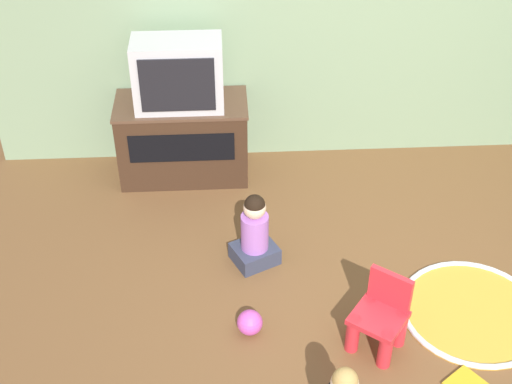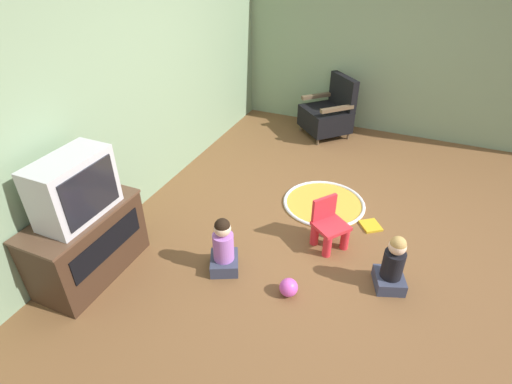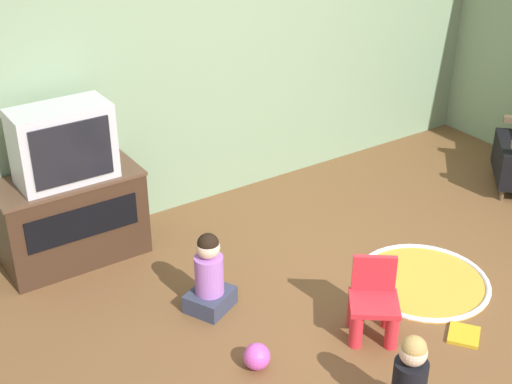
{
  "view_description": "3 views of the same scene",
  "coord_description": "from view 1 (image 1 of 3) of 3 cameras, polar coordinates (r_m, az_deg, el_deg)",
  "views": [
    {
      "loc": [
        -1.18,
        -2.95,
        3.4
      ],
      "look_at": [
        -0.97,
        0.71,
        0.6
      ],
      "focal_mm": 50.0,
      "sensor_mm": 36.0,
      "label": 1
    },
    {
      "loc": [
        -3.35,
        -0.63,
        2.63
      ],
      "look_at": [
        -0.61,
        0.55,
        0.66
      ],
      "focal_mm": 28.0,
      "sensor_mm": 36.0,
      "label": 2
    },
    {
      "loc": [
        -2.84,
        -2.62,
        2.88
      ],
      "look_at": [
        -0.75,
        0.51,
        0.88
      ],
      "focal_mm": 50.0,
      "sensor_mm": 36.0,
      "label": 3
    }
  ],
  "objects": [
    {
      "name": "television",
      "position": [
        5.32,
        -6.25,
        9.36
      ],
      "size": [
        0.66,
        0.35,
        0.53
      ],
      "color": "#B7B7BC",
      "rests_on": "tv_cabinet"
    },
    {
      "name": "child_watching_center",
      "position": [
        4.84,
        -0.1,
        -3.36
      ],
      "size": [
        0.37,
        0.35,
        0.56
      ],
      "rotation": [
        0.0,
        0.0,
        0.45
      ],
      "color": "#33384C",
      "rests_on": "ground_plane"
    },
    {
      "name": "yellow_kid_chair",
      "position": [
        4.39,
        9.84,
        -10.07
      ],
      "size": [
        0.41,
        0.41,
        0.5
      ],
      "rotation": [
        0.0,
        0.0,
        -0.65
      ],
      "color": "red",
      "rests_on": "ground_plane"
    },
    {
      "name": "ground_plane",
      "position": [
        4.65,
        12.79,
        -10.84
      ],
      "size": [
        30.0,
        30.0,
        0.0
      ],
      "primitive_type": "plane",
      "color": "brown"
    },
    {
      "name": "tv_cabinet",
      "position": [
        5.65,
        -5.85,
        4.34
      ],
      "size": [
        1.02,
        0.5,
        0.66
      ],
      "color": "#382316",
      "rests_on": "ground_plane"
    },
    {
      "name": "wall_back",
      "position": [
        5.6,
        8.41,
        14.46
      ],
      "size": [
        5.79,
        0.12,
        2.51
      ],
      "color": "gray",
      "rests_on": "ground_plane"
    },
    {
      "name": "play_mat",
      "position": [
        4.85,
        16.93,
        -9.14
      ],
      "size": [
        0.93,
        0.93,
        0.04
      ],
      "color": "gold",
      "rests_on": "ground_plane"
    },
    {
      "name": "toy_ball",
      "position": [
        4.49,
        -0.5,
        -10.4
      ],
      "size": [
        0.16,
        0.16,
        0.16
      ],
      "color": "#CC4CB2",
      "rests_on": "ground_plane"
    }
  ]
}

